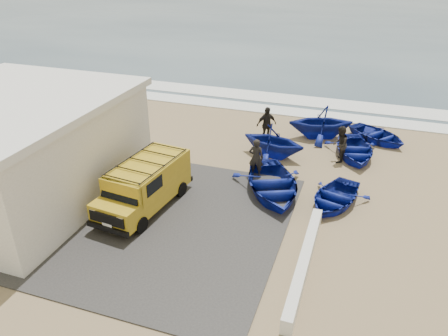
% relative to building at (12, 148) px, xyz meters
% --- Properties ---
extents(ground, '(160.00, 160.00, 0.00)m').
position_rel_building_xyz_m(ground, '(7.50, 2.00, -2.16)').
color(ground, '#927A55').
extents(slab, '(12.00, 10.00, 0.05)m').
position_rel_building_xyz_m(slab, '(5.50, -0.00, -2.14)').
color(slab, '#373533').
rests_on(slab, ground).
extents(ocean, '(180.00, 88.00, 0.01)m').
position_rel_building_xyz_m(ocean, '(7.50, 58.00, -2.16)').
color(ocean, '#385166').
rests_on(ocean, ground).
extents(surf_line, '(180.00, 1.60, 0.06)m').
position_rel_building_xyz_m(surf_line, '(7.50, 14.00, -2.13)').
color(surf_line, white).
rests_on(surf_line, ground).
extents(surf_wash, '(180.00, 2.20, 0.04)m').
position_rel_building_xyz_m(surf_wash, '(7.50, 16.50, -2.14)').
color(surf_wash, white).
rests_on(surf_wash, ground).
extents(building, '(8.40, 9.40, 4.30)m').
position_rel_building_xyz_m(building, '(0.00, 0.00, 0.00)').
color(building, white).
rests_on(building, ground).
extents(parapet, '(0.35, 6.00, 0.55)m').
position_rel_building_xyz_m(parapet, '(12.50, -1.00, -1.89)').
color(parapet, silver).
rests_on(parapet, ground).
extents(van, '(2.35, 4.86, 2.01)m').
position_rel_building_xyz_m(van, '(5.68, 0.78, -1.08)').
color(van, gold).
rests_on(van, ground).
extents(boat_near_left, '(4.74, 5.36, 0.92)m').
position_rel_building_xyz_m(boat_near_left, '(10.32, 3.50, -1.70)').
color(boat_near_left, navy).
rests_on(boat_near_left, ground).
extents(boat_near_right, '(3.23, 3.89, 0.70)m').
position_rel_building_xyz_m(boat_near_right, '(12.99, 3.47, -1.82)').
color(boat_near_right, navy).
rests_on(boat_near_right, ground).
extents(boat_mid_left, '(3.80, 3.46, 1.72)m').
position_rel_building_xyz_m(boat_mid_left, '(9.49, 7.20, -1.30)').
color(boat_mid_left, navy).
rests_on(boat_mid_left, ground).
extents(boat_mid_right, '(3.52, 4.31, 0.78)m').
position_rel_building_xyz_m(boat_mid_right, '(13.42, 8.49, -1.77)').
color(boat_mid_right, navy).
rests_on(boat_mid_right, ground).
extents(boat_far_left, '(4.32, 4.03, 1.86)m').
position_rel_building_xyz_m(boat_far_left, '(11.42, 10.46, -1.24)').
color(boat_far_left, navy).
rests_on(boat_far_left, ground).
extents(boat_far_right, '(4.18, 4.01, 0.71)m').
position_rel_building_xyz_m(boat_far_right, '(14.49, 10.96, -1.81)').
color(boat_far_right, navy).
rests_on(boat_far_right, ground).
extents(fisherman_front, '(0.72, 0.50, 1.87)m').
position_rel_building_xyz_m(fisherman_front, '(9.22, 4.86, -1.23)').
color(fisherman_front, black).
rests_on(fisherman_front, ground).
extents(fisherman_middle, '(0.77, 0.95, 1.85)m').
position_rel_building_xyz_m(fisherman_middle, '(12.73, 7.69, -1.24)').
color(fisherman_middle, black).
rests_on(fisherman_middle, ground).
extents(fisherman_back, '(1.20, 1.13, 1.99)m').
position_rel_building_xyz_m(fisherman_back, '(8.70, 8.91, -1.17)').
color(fisherman_back, black).
rests_on(fisherman_back, ground).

